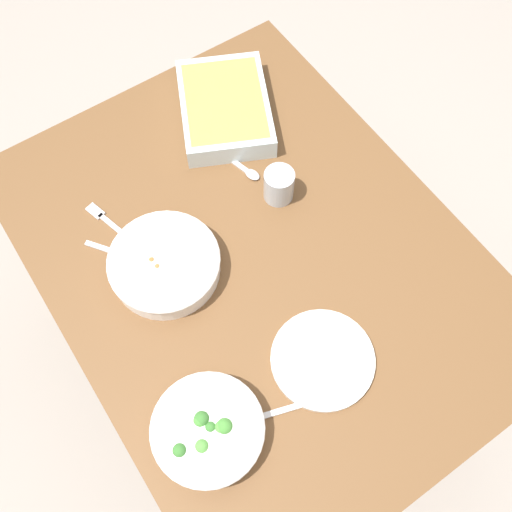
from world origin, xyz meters
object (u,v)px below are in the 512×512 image
baking_dish (225,107)px  spoon_spare (240,166)px  spoon_by_broccoli (256,418)px  broccoli_bowl (208,430)px  fork_on_table (111,224)px  spoon_by_stew (130,257)px  side_plate (323,359)px  drink_cup (279,186)px  stew_bowl (165,264)px

baking_dish → spoon_spare: 0.17m
spoon_by_broccoli → broccoli_bowl: bearing=72.3°
fork_on_table → spoon_by_stew: bearing=177.8°
spoon_spare → fork_on_table: spoon_spare is taller
baking_dish → broccoli_bowl: bearing=144.8°
broccoli_bowl → fork_on_table: broccoli_bowl is taller
spoon_spare → fork_on_table: size_ratio=0.99×
broccoli_bowl → spoon_by_broccoli: bearing=-107.7°
side_plate → fork_on_table: (0.54, 0.21, -0.00)m
drink_cup → spoon_spare: bearing=14.8°
spoon_by_stew → fork_on_table: (0.10, -0.00, -0.00)m
fork_on_table → drink_cup: bearing=-112.5°
baking_dish → fork_on_table: bearing=106.7°
baking_dish → drink_cup: (-0.27, 0.03, 0.00)m
broccoli_bowl → spoon_spare: broccoli_bowl is taller
broccoli_bowl → drink_cup: 0.58m
broccoli_bowl → stew_bowl: bearing=-17.3°
stew_bowl → broccoli_bowl: broccoli_bowl is taller
drink_cup → spoon_spare: (0.12, 0.03, -0.03)m
side_plate → spoon_spare: 0.52m
drink_cup → stew_bowl: bearing=93.8°
baking_dish → spoon_spare: bearing=159.7°
broccoli_bowl → drink_cup: size_ratio=2.64×
stew_bowl → side_plate: bearing=-155.6°
broccoli_bowl → side_plate: 0.28m
spoon_spare → side_plate: bearing=166.0°
spoon_spare → stew_bowl: bearing=116.0°
side_plate → stew_bowl: bearing=24.4°
stew_bowl → spoon_spare: 0.33m
broccoli_bowl → spoon_by_stew: size_ratio=1.47×
baking_dish → spoon_spare: size_ratio=2.10×
fork_on_table → stew_bowl: bearing=-164.4°
stew_bowl → fork_on_table: (0.18, 0.05, -0.03)m
stew_bowl → spoon_spare: stew_bowl is taller
stew_bowl → broccoli_bowl: size_ratio=1.12×
side_plate → spoon_by_broccoli: bearing=96.5°
baking_dish → drink_cup: drink_cup is taller
baking_dish → side_plate: (-0.66, 0.18, -0.03)m
drink_cup → side_plate: (-0.39, 0.16, -0.03)m
baking_dish → spoon_spare: (-0.15, 0.06, -0.03)m
stew_bowl → broccoli_bowl: 0.37m
drink_cup → fork_on_table: drink_cup is taller
baking_dish → fork_on_table: size_ratio=2.08×
broccoli_bowl → fork_on_table: 0.54m
stew_bowl → drink_cup: size_ratio=2.95×
stew_bowl → spoon_by_broccoli: (-0.39, 0.02, -0.03)m
stew_bowl → spoon_by_stew: bearing=36.2°
side_plate → spoon_spare: bearing=-14.0°
broccoli_bowl → drink_cup: bearing=-49.0°
broccoli_bowl → baking_dish: size_ratio=0.61×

